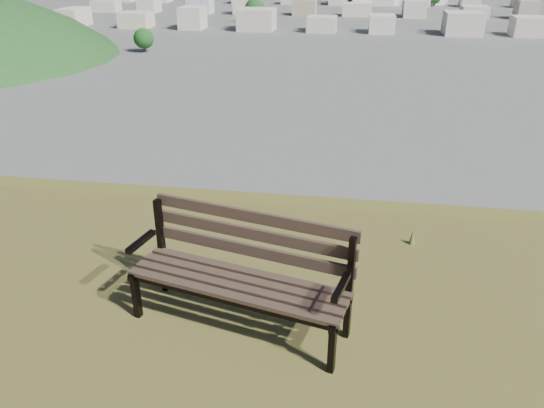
# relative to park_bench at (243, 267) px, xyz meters

# --- Properties ---
(park_bench) EXTENTS (2.07, 1.08, 1.04)m
(park_bench) POSITION_rel_park_bench_xyz_m (0.00, 0.00, 0.00)
(park_bench) COLOR #423326
(park_bench) RESTS_ON hilltop_mesa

